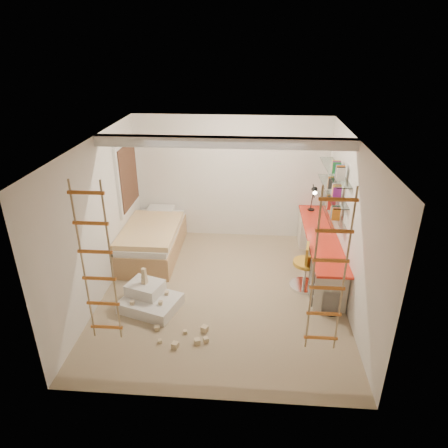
# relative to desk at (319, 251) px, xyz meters

# --- Properties ---
(floor) EXTENTS (4.50, 4.50, 0.00)m
(floor) POSITION_rel_desk_xyz_m (-1.72, -0.86, -0.40)
(floor) COLOR tan
(floor) RESTS_ON ground
(ceiling_beam) EXTENTS (4.00, 0.18, 0.16)m
(ceiling_beam) POSITION_rel_desk_xyz_m (-1.72, -0.56, 2.12)
(ceiling_beam) COLOR white
(ceiling_beam) RESTS_ON ceiling
(window_frame) EXTENTS (0.06, 1.15, 1.35)m
(window_frame) POSITION_rel_desk_xyz_m (-3.69, 0.64, 1.15)
(window_frame) COLOR white
(window_frame) RESTS_ON wall_left
(window_blind) EXTENTS (0.02, 1.00, 1.20)m
(window_blind) POSITION_rel_desk_xyz_m (-3.65, 0.64, 1.15)
(window_blind) COLOR #4C2D1E
(window_blind) RESTS_ON window_frame
(rope_ladder_left) EXTENTS (0.41, 0.04, 2.13)m
(rope_ladder_left) POSITION_rel_desk_xyz_m (-3.07, -2.61, 1.11)
(rope_ladder_left) COLOR orange
(rope_ladder_left) RESTS_ON ceiling
(rope_ladder_right) EXTENTS (0.41, 0.04, 2.13)m
(rope_ladder_right) POSITION_rel_desk_xyz_m (-0.37, -2.61, 1.11)
(rope_ladder_right) COLOR orange
(rope_ladder_right) RESTS_ON ceiling
(waste_bin) EXTENTS (0.31, 0.31, 0.39)m
(waste_bin) POSITION_rel_desk_xyz_m (0.03, -1.25, -0.21)
(waste_bin) COLOR white
(waste_bin) RESTS_ON floor
(desk) EXTENTS (0.56, 2.80, 0.75)m
(desk) POSITION_rel_desk_xyz_m (0.00, 0.00, 0.00)
(desk) COLOR red
(desk) RESTS_ON floor
(shelves) EXTENTS (0.25, 1.80, 0.71)m
(shelves) POSITION_rel_desk_xyz_m (0.15, 0.27, 1.10)
(shelves) COLOR white
(shelves) RESTS_ON wall_right
(bed) EXTENTS (1.02, 2.00, 0.69)m
(bed) POSITION_rel_desk_xyz_m (-3.20, 0.36, -0.07)
(bed) COLOR #AD7F51
(bed) RESTS_ON floor
(task_lamp) EXTENTS (0.14, 0.36, 0.57)m
(task_lamp) POSITION_rel_desk_xyz_m (-0.05, 0.96, 0.73)
(task_lamp) COLOR black
(task_lamp) RESTS_ON desk
(swivel_chair) EXTENTS (0.58, 0.58, 0.84)m
(swivel_chair) POSITION_rel_desk_xyz_m (-0.32, -0.61, -0.09)
(swivel_chair) COLOR gold
(swivel_chair) RESTS_ON floor
(play_platform) EXTENTS (1.03, 0.91, 0.39)m
(play_platform) POSITION_rel_desk_xyz_m (-2.86, -1.36, -0.25)
(play_platform) COLOR silver
(play_platform) RESTS_ON floor
(toy_blocks) EXTENTS (1.28, 1.09, 0.66)m
(toy_blocks) POSITION_rel_desk_xyz_m (-2.50, -1.74, -0.20)
(toy_blocks) COLOR #CCB284
(toy_blocks) RESTS_ON floor
(books) EXTENTS (0.14, 0.64, 0.92)m
(books) POSITION_rel_desk_xyz_m (0.15, 0.27, 1.19)
(books) COLOR orange
(books) RESTS_ON shelves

